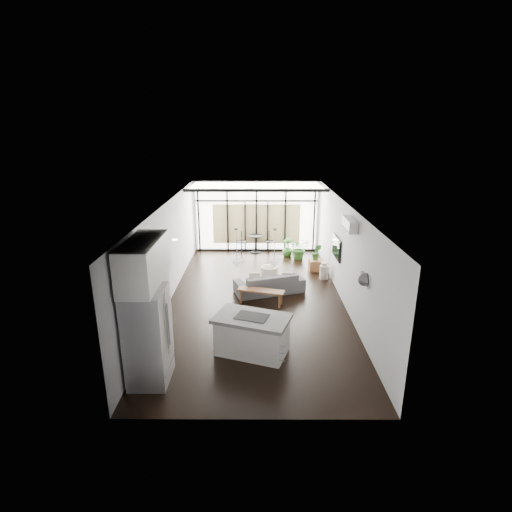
{
  "coord_description": "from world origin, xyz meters",
  "views": [
    {
      "loc": [
        0.04,
        -10.67,
        4.78
      ],
      "look_at": [
        0.0,
        0.3,
        1.25
      ],
      "focal_mm": 28.0,
      "sensor_mm": 36.0,
      "label": 1
    }
  ],
  "objects_px": {
    "sofa": "(269,280)",
    "console_bench": "(261,297)",
    "milk_can": "(324,271)",
    "fridge": "(148,336)",
    "pouf": "(269,273)",
    "tv": "(337,248)",
    "island": "(252,335)"
  },
  "relations": [
    {
      "from": "milk_can",
      "to": "island",
      "type": "bearing_deg",
      "value": -116.88
    },
    {
      "from": "pouf",
      "to": "milk_can",
      "type": "distance_m",
      "value": 1.82
    },
    {
      "from": "fridge",
      "to": "pouf",
      "type": "bearing_deg",
      "value": 65.61
    },
    {
      "from": "milk_can",
      "to": "tv",
      "type": "height_order",
      "value": "tv"
    },
    {
      "from": "console_bench",
      "to": "milk_can",
      "type": "relative_size",
      "value": 2.33
    },
    {
      "from": "pouf",
      "to": "tv",
      "type": "xyz_separation_m",
      "value": [
        2.03,
        -0.65,
        1.08
      ]
    },
    {
      "from": "console_bench",
      "to": "tv",
      "type": "relative_size",
      "value": 1.21
    },
    {
      "from": "console_bench",
      "to": "tv",
      "type": "distance_m",
      "value": 2.85
    },
    {
      "from": "fridge",
      "to": "sofa",
      "type": "relative_size",
      "value": 0.92
    },
    {
      "from": "island",
      "to": "tv",
      "type": "distance_m",
      "value": 4.69
    },
    {
      "from": "tv",
      "to": "milk_can",
      "type": "bearing_deg",
      "value": 106.24
    },
    {
      "from": "island",
      "to": "milk_can",
      "type": "relative_size",
      "value": 2.83
    },
    {
      "from": "sofa",
      "to": "milk_can",
      "type": "relative_size",
      "value": 3.66
    },
    {
      "from": "sofa",
      "to": "console_bench",
      "type": "xyz_separation_m",
      "value": [
        -0.26,
        -0.83,
        -0.19
      ]
    },
    {
      "from": "milk_can",
      "to": "tv",
      "type": "bearing_deg",
      "value": -73.76
    },
    {
      "from": "tv",
      "to": "console_bench",
      "type": "bearing_deg",
      "value": -151.58
    },
    {
      "from": "island",
      "to": "console_bench",
      "type": "xyz_separation_m",
      "value": [
        0.22,
        2.59,
        -0.23
      ]
    },
    {
      "from": "fridge",
      "to": "tv",
      "type": "height_order",
      "value": "fridge"
    },
    {
      "from": "milk_can",
      "to": "tv",
      "type": "relative_size",
      "value": 0.52
    },
    {
      "from": "pouf",
      "to": "milk_can",
      "type": "height_order",
      "value": "milk_can"
    },
    {
      "from": "island",
      "to": "console_bench",
      "type": "distance_m",
      "value": 2.61
    },
    {
      "from": "sofa",
      "to": "tv",
      "type": "bearing_deg",
      "value": 173.6
    },
    {
      "from": "milk_can",
      "to": "fridge",
      "type": "bearing_deg",
      "value": -127.67
    },
    {
      "from": "console_bench",
      "to": "pouf",
      "type": "height_order",
      "value": "pouf"
    },
    {
      "from": "island",
      "to": "pouf",
      "type": "height_order",
      "value": "island"
    },
    {
      "from": "console_bench",
      "to": "tv",
      "type": "bearing_deg",
      "value": 44.48
    },
    {
      "from": "fridge",
      "to": "sofa",
      "type": "bearing_deg",
      "value": 60.89
    },
    {
      "from": "milk_can",
      "to": "tv",
      "type": "xyz_separation_m",
      "value": [
        0.21,
        -0.73,
        1.02
      ]
    },
    {
      "from": "tv",
      "to": "fridge",
      "type": "bearing_deg",
      "value": -133.02
    },
    {
      "from": "sofa",
      "to": "pouf",
      "type": "distance_m",
      "value": 1.09
    },
    {
      "from": "sofa",
      "to": "pouf",
      "type": "xyz_separation_m",
      "value": [
        0.03,
        1.07,
        -0.18
      ]
    },
    {
      "from": "sofa",
      "to": "console_bench",
      "type": "relative_size",
      "value": 1.57
    }
  ]
}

